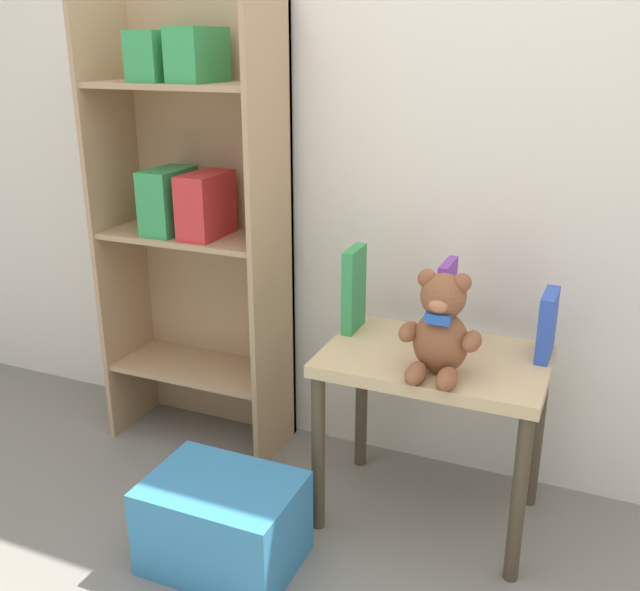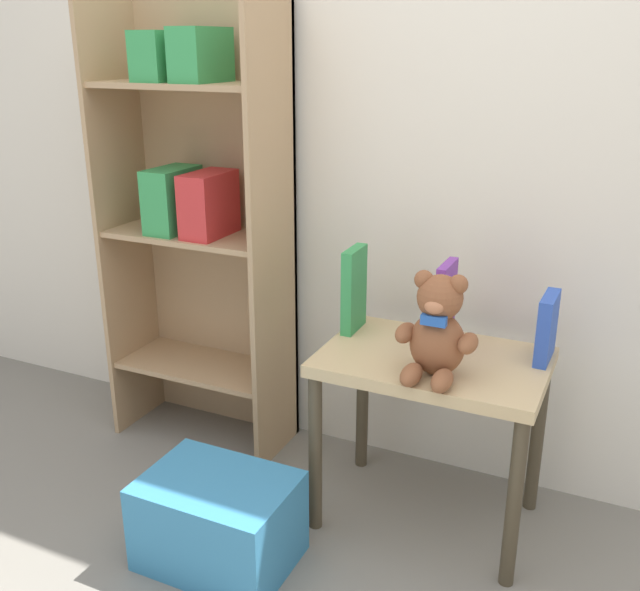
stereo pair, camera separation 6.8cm
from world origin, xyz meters
name	(u,v)px [view 2 (the right image)]	position (x,y,z in m)	size (l,w,h in m)	color
wall_back	(445,86)	(0.00, 1.30, 1.25)	(4.80, 0.06, 2.50)	silver
bookshelf_side	(200,207)	(-0.78, 1.13, 0.85)	(0.62, 0.30, 1.52)	tan
display_table	(432,383)	(0.11, 0.96, 0.45)	(0.63, 0.43, 0.54)	tan
teddy_bear	(437,330)	(0.14, 0.84, 0.66)	(0.22, 0.20, 0.28)	brown
book_standing_green	(354,289)	(-0.18, 1.05, 0.66)	(0.03, 0.13, 0.26)	#33934C
book_standing_purple	(445,305)	(0.11, 1.05, 0.66)	(0.03, 0.14, 0.25)	purple
book_standing_blue	(547,328)	(0.39, 1.07, 0.63)	(0.04, 0.15, 0.19)	#2D51B7
storage_bin	(219,521)	(-0.36, 0.53, 0.13)	(0.41, 0.30, 0.25)	teal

